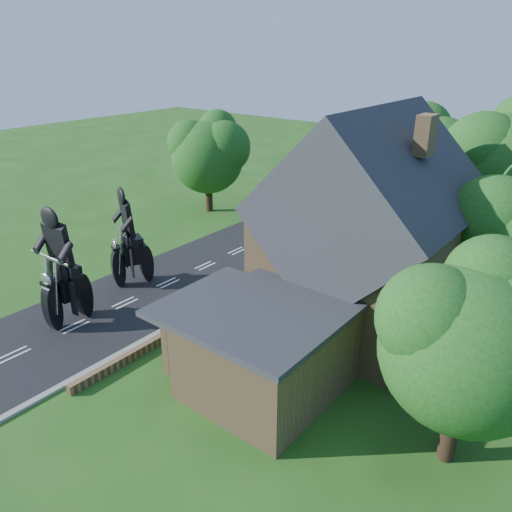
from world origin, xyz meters
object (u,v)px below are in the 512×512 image
Objects in this scene: garden_wall at (249,289)px; motorcycle_follow at (133,270)px; annex at (265,348)px; house at (368,239)px; motorcycle_lead at (69,306)px.

motorcycle_follow is at bearing -151.22° from garden_wall.
garden_wall is 3.12× the size of annex.
annex is (-0.62, -6.80, -2.58)m from house.
motorcycle_lead is at bearing 126.04° from motorcycle_follow.
garden_wall is 11.53× the size of motorcycle_lead.
garden_wall is at bearing -123.72° from motorcycle_lead.
house is 5.37× the size of motorcycle_lead.
house is 1.45× the size of annex.
motorcycle_follow is (-1.01, 4.65, -0.05)m from motorcycle_lead.
house is (6.19, 1.00, 4.14)m from garden_wall.
annex is (5.57, -5.80, 1.57)m from garden_wall.
motorcycle_lead is 4.76m from motorcycle_follow.
annex is at bearing -46.16° from garden_wall.
garden_wall is 9.22m from motorcycle_lead.
house is at bearing 84.76° from annex.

